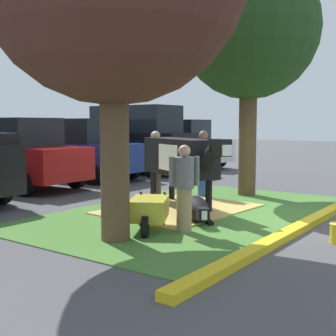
{
  "coord_description": "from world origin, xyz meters",
  "views": [
    {
      "loc": [
        -8.39,
        -3.4,
        1.87
      ],
      "look_at": [
        -0.43,
        2.35,
        0.9
      ],
      "focal_mm": 48.58,
      "sensor_mm": 36.0,
      "label": 1
    }
  ],
  "objects_px": {
    "wheelbarrow": "(149,209)",
    "hatchback_white": "(179,144)",
    "person_visitor_far": "(203,162)",
    "sedan_red": "(18,154)",
    "sedan_blue": "(81,150)",
    "calf_lying": "(196,209)",
    "person_handler": "(156,163)",
    "shade_tree_right": "(249,30)",
    "cow_holstein": "(182,158)",
    "suv_black": "(136,139)",
    "person_visitor_near": "(184,186)"
  },
  "relations": [
    {
      "from": "person_handler",
      "to": "shade_tree_right",
      "type": "bearing_deg",
      "value": -37.32
    },
    {
      "from": "wheelbarrow",
      "to": "sedan_blue",
      "type": "xyz_separation_m",
      "value": [
        4.54,
        6.48,
        0.6
      ]
    },
    {
      "from": "wheelbarrow",
      "to": "shade_tree_right",
      "type": "bearing_deg",
      "value": 4.79
    },
    {
      "from": "sedan_blue",
      "to": "calf_lying",
      "type": "bearing_deg",
      "value": -116.73
    },
    {
      "from": "person_visitor_near",
      "to": "person_visitor_far",
      "type": "bearing_deg",
      "value": 26.54
    },
    {
      "from": "hatchback_white",
      "to": "person_visitor_near",
      "type": "bearing_deg",
      "value": -145.1
    },
    {
      "from": "sedan_red",
      "to": "suv_black",
      "type": "height_order",
      "value": "suv_black"
    },
    {
      "from": "suv_black",
      "to": "hatchback_white",
      "type": "xyz_separation_m",
      "value": [
        2.62,
        -0.19,
        -0.29
      ]
    },
    {
      "from": "shade_tree_right",
      "to": "cow_holstein",
      "type": "bearing_deg",
      "value": 171.24
    },
    {
      "from": "shade_tree_right",
      "to": "person_visitor_near",
      "type": "relative_size",
      "value": 3.97
    },
    {
      "from": "hatchback_white",
      "to": "sedan_red",
      "type": "bearing_deg",
      "value": 177.86
    },
    {
      "from": "sedan_red",
      "to": "person_handler",
      "type": "bearing_deg",
      "value": -81.85
    },
    {
      "from": "suv_black",
      "to": "hatchback_white",
      "type": "height_order",
      "value": "suv_black"
    },
    {
      "from": "cow_holstein",
      "to": "suv_black",
      "type": "distance_m",
      "value": 7.49
    },
    {
      "from": "hatchback_white",
      "to": "calf_lying",
      "type": "bearing_deg",
      "value": -143.77
    },
    {
      "from": "sedan_blue",
      "to": "suv_black",
      "type": "height_order",
      "value": "suv_black"
    },
    {
      "from": "hatchback_white",
      "to": "sedan_blue",
      "type": "bearing_deg",
      "value": 175.7
    },
    {
      "from": "wheelbarrow",
      "to": "sedan_red",
      "type": "distance_m",
      "value": 6.71
    },
    {
      "from": "person_handler",
      "to": "sedan_blue",
      "type": "distance_m",
      "value": 5.0
    },
    {
      "from": "person_handler",
      "to": "sedan_blue",
      "type": "xyz_separation_m",
      "value": [
        1.92,
        4.62,
        0.08
      ]
    },
    {
      "from": "shade_tree_right",
      "to": "calf_lying",
      "type": "distance_m",
      "value": 5.25
    },
    {
      "from": "person_visitor_far",
      "to": "hatchback_white",
      "type": "relative_size",
      "value": 0.38
    },
    {
      "from": "shade_tree_right",
      "to": "calf_lying",
      "type": "xyz_separation_m",
      "value": [
        -3.41,
        -0.61,
        -3.95
      ]
    },
    {
      "from": "person_visitor_near",
      "to": "suv_black",
      "type": "height_order",
      "value": "suv_black"
    },
    {
      "from": "calf_lying",
      "to": "suv_black",
      "type": "xyz_separation_m",
      "value": [
        6.01,
        6.51,
        1.03
      ]
    },
    {
      "from": "calf_lying",
      "to": "wheelbarrow",
      "type": "height_order",
      "value": "wheelbarrow"
    },
    {
      "from": "person_visitor_far",
      "to": "sedan_blue",
      "type": "distance_m",
      "value": 5.42
    },
    {
      "from": "person_handler",
      "to": "wheelbarrow",
      "type": "relative_size",
      "value": 1.1
    },
    {
      "from": "person_visitor_far",
      "to": "suv_black",
      "type": "distance_m",
      "value": 6.25
    },
    {
      "from": "sedan_red",
      "to": "calf_lying",
      "type": "bearing_deg",
      "value": -97.05
    },
    {
      "from": "hatchback_white",
      "to": "wheelbarrow",
      "type": "bearing_deg",
      "value": -148.1
    },
    {
      "from": "wheelbarrow",
      "to": "hatchback_white",
      "type": "bearing_deg",
      "value": 31.9
    },
    {
      "from": "cow_holstein",
      "to": "person_visitor_near",
      "type": "height_order",
      "value": "cow_holstein"
    },
    {
      "from": "person_visitor_far",
      "to": "sedan_red",
      "type": "bearing_deg",
      "value": 107.56
    },
    {
      "from": "cow_holstein",
      "to": "sedan_red",
      "type": "bearing_deg",
      "value": 91.4
    },
    {
      "from": "calf_lying",
      "to": "wheelbarrow",
      "type": "bearing_deg",
      "value": 168.71
    },
    {
      "from": "cow_holstein",
      "to": "sedan_blue",
      "type": "height_order",
      "value": "sedan_blue"
    },
    {
      "from": "person_visitor_far",
      "to": "person_visitor_near",
      "type": "bearing_deg",
      "value": -153.46
    },
    {
      "from": "sedan_red",
      "to": "sedan_blue",
      "type": "relative_size",
      "value": 1.0
    },
    {
      "from": "person_handler",
      "to": "suv_black",
      "type": "distance_m",
      "value": 6.35
    },
    {
      "from": "person_handler",
      "to": "person_visitor_far",
      "type": "relative_size",
      "value": 1.0
    },
    {
      "from": "cow_holstein",
      "to": "person_visitor_far",
      "type": "relative_size",
      "value": 1.73
    },
    {
      "from": "cow_holstein",
      "to": "sedan_red",
      "type": "relative_size",
      "value": 0.66
    },
    {
      "from": "person_handler",
      "to": "hatchback_white",
      "type": "xyz_separation_m",
      "value": [
        7.16,
        4.22,
        0.08
      ]
    },
    {
      "from": "calf_lying",
      "to": "person_handler",
      "type": "xyz_separation_m",
      "value": [
        1.46,
        2.1,
        0.67
      ]
    },
    {
      "from": "wheelbarrow",
      "to": "sedan_red",
      "type": "bearing_deg",
      "value": 72.8
    },
    {
      "from": "shade_tree_right",
      "to": "sedan_blue",
      "type": "relative_size",
      "value": 1.35
    },
    {
      "from": "calf_lying",
      "to": "wheelbarrow",
      "type": "xyz_separation_m",
      "value": [
        -1.16,
        0.23,
        0.15
      ]
    },
    {
      "from": "person_visitor_near",
      "to": "suv_black",
      "type": "bearing_deg",
      "value": 44.74
    },
    {
      "from": "person_visitor_far",
      "to": "wheelbarrow",
      "type": "relative_size",
      "value": 1.1
    }
  ]
}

